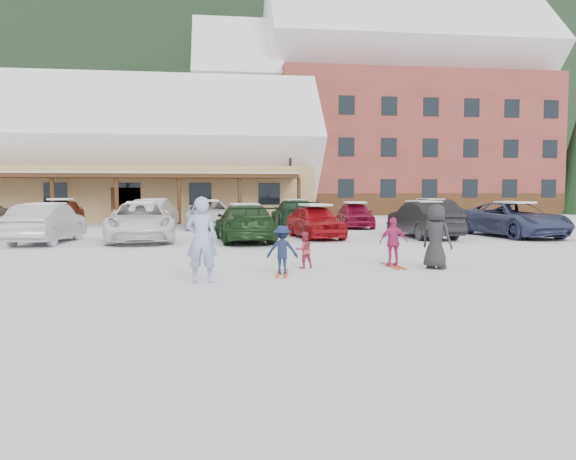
{
  "coord_description": "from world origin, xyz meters",
  "views": [
    {
      "loc": [
        -1.58,
        -13.11,
        2.0
      ],
      "look_at": [
        0.3,
        1.0,
        1.0
      ],
      "focal_mm": 35.0,
      "sensor_mm": 36.0,
      "label": 1
    }
  ],
  "objects": [
    {
      "name": "adult_skier",
      "position": [
        -1.84,
        -0.83,
        0.94
      ],
      "size": [
        0.72,
        0.5,
        1.87
      ],
      "primitive_type": "imported",
      "rotation": [
        0.0,
        0.0,
        3.06
      ],
      "color": "#92A3CE",
      "rests_on": "ground"
    },
    {
      "name": "lamp_post",
      "position": [
        3.59,
        24.54,
        3.58
      ],
      "size": [
        0.5,
        0.25,
        6.35
      ],
      "color": "black",
      "rests_on": "ground"
    },
    {
      "name": "parked_car_4",
      "position": [
        2.68,
        10.14,
        0.71
      ],
      "size": [
        2.22,
        4.36,
        1.42
      ],
      "primitive_type": "imported",
      "rotation": [
        0.0,
        0.0,
        0.13
      ],
      "color": "#A80F17",
      "rests_on": "ground"
    },
    {
      "name": "toddler_red",
      "position": [
        0.73,
        1.09,
        0.47
      ],
      "size": [
        0.52,
        0.44,
        0.94
      ],
      "primitive_type": "imported",
      "rotation": [
        0.0,
        0.0,
        3.33
      ],
      "color": "#AC344A",
      "rests_on": "ground"
    },
    {
      "name": "parked_car_8",
      "position": [
        -9.55,
        17.7,
        0.79
      ],
      "size": [
        2.02,
        4.68,
        1.57
      ],
      "primitive_type": "imported",
      "rotation": [
        0.0,
        0.0,
        0.04
      ],
      "color": "maroon",
      "rests_on": "ground"
    },
    {
      "name": "parked_car_5",
      "position": [
        7.29,
        9.78,
        0.77
      ],
      "size": [
        1.81,
        4.75,
        1.55
      ],
      "primitive_type": "imported",
      "rotation": [
        0.0,
        0.0,
        3.18
      ],
      "color": "black",
      "rests_on": "ground"
    },
    {
      "name": "parked_car_10",
      "position": [
        -1.83,
        16.9,
        0.75
      ],
      "size": [
        2.8,
        5.51,
        1.49
      ],
      "primitive_type": "imported",
      "rotation": [
        0.0,
        0.0,
        0.06
      ],
      "color": "silver",
      "rests_on": "ground"
    },
    {
      "name": "parked_car_9",
      "position": [
        -4.72,
        17.57,
        0.77
      ],
      "size": [
        2.33,
        4.89,
        1.55
      ],
      "primitive_type": "imported",
      "rotation": [
        0.0,
        0.0,
        2.99
      ],
      "color": "#B0B1B5",
      "rests_on": "ground"
    },
    {
      "name": "conifer_3",
      "position": [
        6.0,
        44.0,
        5.12
      ],
      "size": [
        3.96,
        3.96,
        9.18
      ],
      "color": "black",
      "rests_on": "ground"
    },
    {
      "name": "ground",
      "position": [
        0.0,
        0.0,
        0.0
      ],
      "size": [
        160.0,
        160.0,
        0.0
      ],
      "primitive_type": "plane",
      "color": "white",
      "rests_on": "ground"
    },
    {
      "name": "parked_car_11",
      "position": [
        2.8,
        17.21,
        0.75
      ],
      "size": [
        2.15,
        5.22,
        1.51
      ],
      "primitive_type": "imported",
      "rotation": [
        0.0,
        0.0,
        3.15
      ],
      "color": "#193622",
      "rests_on": "ground"
    },
    {
      "name": "conifer_4",
      "position": [
        34.0,
        46.0,
        6.54
      ],
      "size": [
        5.06,
        5.06,
        11.73
      ],
      "color": "black",
      "rests_on": "ground"
    },
    {
      "name": "skis_child_navy",
      "position": [
        0.05,
        0.13,
        0.01
      ],
      "size": [
        0.43,
        1.41,
        0.03
      ],
      "primitive_type": "cube",
      "rotation": [
        0.0,
        0.0,
        2.97
      ],
      "color": "#C74F1C",
      "rests_on": "ground"
    },
    {
      "name": "day_lodge",
      "position": [
        -9.0,
        27.96,
        3.94
      ],
      "size": [
        29.12,
        12.5,
        10.38
      ],
      "color": "tan",
      "rests_on": "ground"
    },
    {
      "name": "bystander_dark",
      "position": [
        4.07,
        0.55,
        0.83
      ],
      "size": [
        0.92,
        0.96,
        1.66
      ],
      "primitive_type": "imported",
      "rotation": [
        0.0,
        0.0,
        2.26
      ],
      "color": "#262528",
      "rests_on": "ground"
    },
    {
      "name": "parked_car_1",
      "position": [
        -7.89,
        9.26,
        0.75
      ],
      "size": [
        1.98,
        4.7,
        1.51
      ],
      "primitive_type": "imported",
      "rotation": [
        0.0,
        0.0,
        3.06
      ],
      "color": "#B5B6BB",
      "rests_on": "ground"
    },
    {
      "name": "forested_hillside",
      "position": [
        0.0,
        85.0,
        19.0
      ],
      "size": [
        300.0,
        70.0,
        38.0
      ],
      "primitive_type": "cube",
      "color": "black",
      "rests_on": "ground"
    },
    {
      "name": "parked_car_6",
      "position": [
        11.38,
        9.7,
        0.75
      ],
      "size": [
        3.21,
        5.71,
        1.51
      ],
      "primitive_type": "imported",
      "rotation": [
        0.0,
        0.0,
        0.13
      ],
      "color": "navy",
      "rests_on": "ground"
    },
    {
      "name": "child_magenta",
      "position": [
        3.11,
        1.09,
        0.65
      ],
      "size": [
        0.77,
        0.33,
        1.3
      ],
      "primitive_type": "imported",
      "rotation": [
        0.0,
        0.0,
        3.16
      ],
      "color": "#C3296F",
      "rests_on": "ground"
    },
    {
      "name": "parked_car_13",
      "position": [
        10.4,
        16.81,
        0.77
      ],
      "size": [
        1.94,
        4.76,
        1.54
      ],
      "primitive_type": "imported",
      "rotation": [
        0.0,
        0.0,
        3.21
      ],
      "color": "black",
      "rests_on": "ground"
    },
    {
      "name": "skis_child_magenta",
      "position": [
        3.11,
        1.09,
        0.01
      ],
      "size": [
        0.22,
        1.4,
        0.03
      ],
      "primitive_type": "cube",
      "rotation": [
        0.0,
        0.0,
        3.16
      ],
      "color": "#C74F1C",
      "rests_on": "ground"
    },
    {
      "name": "child_navy",
      "position": [
        0.05,
        0.13,
        0.58
      ],
      "size": [
        0.82,
        0.55,
        1.17
      ],
      "primitive_type": "imported",
      "rotation": [
        0.0,
        0.0,
        2.97
      ],
      "color": "#172141",
      "rests_on": "ground"
    },
    {
      "name": "alpine_hotel",
      "position": [
        14.27,
        38.0,
        8.63
      ],
      "size": [
        31.48,
        14.01,
        21.48
      ],
      "color": "maroon",
      "rests_on": "ground"
    },
    {
      "name": "parked_car_2",
      "position": [
        -4.46,
        9.64,
        0.77
      ],
      "size": [
        3.15,
        5.8,
        1.54
      ],
      "primitive_type": "imported",
      "rotation": [
        0.0,
        0.0,
        0.11
      ],
      "color": "white",
      "rests_on": "ground"
    },
    {
      "name": "parked_car_3",
      "position": [
        -0.37,
        8.89,
        0.74
      ],
      "size": [
        2.39,
        5.19,
        1.47
      ],
      "primitive_type": "imported",
      "rotation": [
        0.0,
        0.0,
        3.21
      ],
      "color": "#173216",
      "rests_on": "ground"
    },
    {
      "name": "parked_car_12",
      "position": [
        6.0,
        16.38,
        0.69
      ],
      "size": [
        1.94,
        4.18,
        1.39
      ],
      "primitive_type": "imported",
      "rotation": [
        0.0,
        0.0,
        -0.07
      ],
      "color": "maroon",
      "rests_on": "ground"
    }
  ]
}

